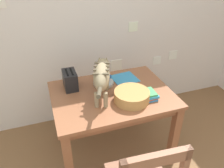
{
  "coord_description": "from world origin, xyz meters",
  "views": [
    {
      "loc": [
        -0.44,
        -0.36,
        1.89
      ],
      "look_at": [
        0.13,
        1.29,
        0.83
      ],
      "focal_mm": 36.3,
      "sensor_mm": 36.0,
      "label": 1
    }
  ],
  "objects": [
    {
      "name": "dining_table",
      "position": [
        0.13,
        1.29,
        0.63
      ],
      "size": [
        1.1,
        0.81,
        0.73
      ],
      "color": "#925739",
      "rests_on": "ground_plane"
    },
    {
      "name": "book_stack",
      "position": [
        0.39,
        1.11,
        0.76
      ],
      "size": [
        0.19,
        0.15,
        0.07
      ],
      "color": "#3384CA",
      "rests_on": "dining_table"
    },
    {
      "name": "coffee_mug",
      "position": [
        0.11,
        1.47,
        0.79
      ],
      "size": [
        0.13,
        0.08,
        0.08
      ],
      "color": "#3574C5",
      "rests_on": "saucer_bowl"
    },
    {
      "name": "saucer_bowl",
      "position": [
        0.11,
        1.47,
        0.74
      ],
      "size": [
        0.2,
        0.2,
        0.03
      ],
      "primitive_type": "cylinder",
      "color": "#B5B8B1",
      "rests_on": "dining_table"
    },
    {
      "name": "wall_rear",
      "position": [
        0.0,
        2.04,
        1.25
      ],
      "size": [
        4.9,
        0.11,
        2.5
      ],
      "color": "silver",
      "rests_on": "ground_plane"
    },
    {
      "name": "cat",
      "position": [
        0.04,
        1.28,
        0.94
      ],
      "size": [
        0.28,
        0.64,
        0.32
      ],
      "rotation": [
        0.0,
        0.0,
        -0.35
      ],
      "color": "#948161",
      "rests_on": "dining_table"
    },
    {
      "name": "toaster",
      "position": [
        -0.21,
        1.51,
        0.81
      ],
      "size": [
        0.12,
        0.2,
        0.18
      ],
      "color": "black",
      "rests_on": "dining_table"
    },
    {
      "name": "wicker_basket",
      "position": [
        0.26,
        1.12,
        0.78
      ],
      "size": [
        0.31,
        0.31,
        0.1
      ],
      "color": "#B8874B",
      "rests_on": "dining_table"
    },
    {
      "name": "magazine",
      "position": [
        0.34,
        1.5,
        0.73
      ],
      "size": [
        0.27,
        0.26,
        0.01
      ],
      "primitive_type": "cube",
      "rotation": [
        0.0,
        0.0,
        0.11
      ],
      "color": "#338EC9",
      "rests_on": "dining_table"
    }
  ]
}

